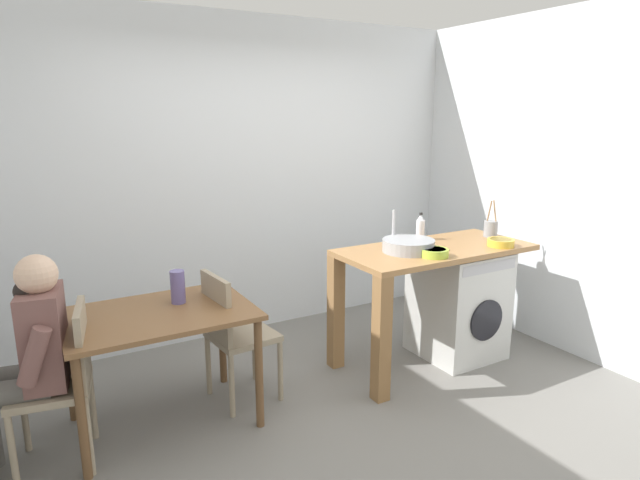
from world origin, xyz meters
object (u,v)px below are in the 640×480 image
at_px(dining_table, 160,327).
at_px(chair_opposite, 232,330).
at_px(colander, 501,242).
at_px(vase, 178,287).
at_px(utensil_crock, 491,228).
at_px(bottle_tall_green, 420,228).
at_px(seated_person, 28,353).
at_px(mixing_bowl, 434,252).
at_px(washing_machine, 458,303).
at_px(chair_person_seat, 65,377).

distance_m(dining_table, chair_opposite, 0.50).
relative_size(chair_opposite, colander, 4.50).
bearing_deg(chair_opposite, vase, -105.45).
bearing_deg(utensil_crock, bottle_tall_green, 160.52).
distance_m(seated_person, mixing_bowl, 2.58).
bearing_deg(bottle_tall_green, seated_person, -176.23).
height_order(chair_opposite, utensil_crock, utensil_crock).
distance_m(seated_person, bottle_tall_green, 2.83).
relative_size(washing_machine, mixing_bowl, 4.21).
bearing_deg(seated_person, bottle_tall_green, -76.12).
bearing_deg(mixing_bowl, vase, 165.05).
xyz_separation_m(chair_opposite, vase, (-0.33, 0.06, 0.34)).
relative_size(dining_table, colander, 5.50).
xyz_separation_m(chair_person_seat, colander, (3.03, -0.26, 0.44)).
xyz_separation_m(washing_machine, mixing_bowl, (-0.46, -0.20, 0.52)).
bearing_deg(vase, dining_table, -146.31).
bearing_deg(mixing_bowl, bottle_tall_green, 60.70).
relative_size(chair_opposite, utensil_crock, 3.00).
bearing_deg(chair_opposite, dining_table, -90.36).
xyz_separation_m(washing_machine, colander, (0.19, -0.22, 0.52)).
bearing_deg(vase, chair_person_seat, -163.00).
distance_m(mixing_bowl, utensil_crock, 0.86).
height_order(chair_opposite, mixing_bowl, mixing_bowl).
bearing_deg(chair_person_seat, mixing_bowl, -85.60).
distance_m(chair_opposite, bottle_tall_green, 1.70).
bearing_deg(bottle_tall_green, colander, -50.38).
xyz_separation_m(seated_person, bottle_tall_green, (2.80, 0.18, 0.35)).
bearing_deg(bottle_tall_green, dining_table, -177.27).
bearing_deg(dining_table, washing_machine, -3.84).
relative_size(seated_person, washing_machine, 1.40).
xyz_separation_m(seated_person, mixing_bowl, (2.55, -0.27, 0.28)).
xyz_separation_m(chair_opposite, bottle_tall_green, (1.62, 0.06, 0.51)).
relative_size(chair_person_seat, colander, 4.50).
xyz_separation_m(chair_person_seat, chair_opposite, (1.02, 0.16, 0.00)).
xyz_separation_m(washing_machine, utensil_crock, (0.37, 0.05, 0.56)).
bearing_deg(mixing_bowl, chair_opposite, 163.89).
distance_m(bottle_tall_green, colander, 0.62).
bearing_deg(mixing_bowl, utensil_crock, 16.87).
relative_size(dining_table, utensil_crock, 3.67).
bearing_deg(chair_person_seat, seated_person, 90.00).
bearing_deg(washing_machine, vase, 173.25).
xyz_separation_m(chair_person_seat, utensil_crock, (3.21, 0.01, 0.48)).
bearing_deg(bottle_tall_green, utensil_crock, -19.48).
bearing_deg(colander, washing_machine, 130.74).
height_order(seated_person, vase, seated_person).
xyz_separation_m(dining_table, chair_opposite, (0.48, 0.04, -0.14)).
bearing_deg(dining_table, bottle_tall_green, 2.73).
xyz_separation_m(chair_opposite, utensil_crock, (2.19, -0.14, 0.48)).
distance_m(dining_table, colander, 2.53).
bearing_deg(chair_opposite, mixing_bowl, 68.38).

